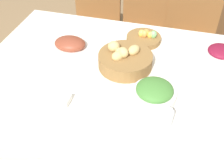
{
  "coord_description": "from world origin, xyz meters",
  "views": [
    {
      "loc": [
        0.3,
        -1.14,
        1.72
      ],
      "look_at": [
        0.02,
        -0.09,
        0.77
      ],
      "focal_mm": 45.0,
      "sensor_mm": 36.0,
      "label": 1
    }
  ],
  "objects_px": {
    "egg_basket": "(144,38)",
    "fork": "(74,130)",
    "dinner_plate": "(105,136)",
    "butter_dish": "(59,99)",
    "drinking_cup": "(165,118)",
    "spoon": "(145,145)",
    "chair_far_center": "(144,28)",
    "bread_basket": "(125,59)",
    "beet_salad_bowl": "(220,54)",
    "chair_far_left": "(93,21)",
    "chair_far_right": "(190,34)",
    "green_salad_bowl": "(154,93)",
    "ham_platter": "(70,44)",
    "knife": "(138,144)"
  },
  "relations": [
    {
      "from": "egg_basket",
      "to": "fork",
      "type": "bearing_deg",
      "value": -102.21
    },
    {
      "from": "dinner_plate",
      "to": "butter_dish",
      "type": "bearing_deg",
      "value": 152.08
    },
    {
      "from": "drinking_cup",
      "to": "spoon",
      "type": "bearing_deg",
      "value": -115.29
    },
    {
      "from": "fork",
      "to": "chair_far_center",
      "type": "bearing_deg",
      "value": 87.03
    },
    {
      "from": "bread_basket",
      "to": "beet_salad_bowl",
      "type": "distance_m",
      "value": 0.56
    },
    {
      "from": "chair_far_left",
      "to": "chair_far_center",
      "type": "height_order",
      "value": "same"
    },
    {
      "from": "beet_salad_bowl",
      "to": "chair_far_center",
      "type": "bearing_deg",
      "value": 130.88
    },
    {
      "from": "dinner_plate",
      "to": "butter_dish",
      "type": "distance_m",
      "value": 0.32
    },
    {
      "from": "chair_far_left",
      "to": "fork",
      "type": "relative_size",
      "value": 5.56
    },
    {
      "from": "chair_far_right",
      "to": "green_salad_bowl",
      "type": "height_order",
      "value": "chair_far_right"
    },
    {
      "from": "bread_basket",
      "to": "ham_platter",
      "type": "bearing_deg",
      "value": 166.25
    },
    {
      "from": "fork",
      "to": "butter_dish",
      "type": "height_order",
      "value": "butter_dish"
    },
    {
      "from": "chair_far_left",
      "to": "dinner_plate",
      "type": "bearing_deg",
      "value": -65.32
    },
    {
      "from": "beet_salad_bowl",
      "to": "drinking_cup",
      "type": "distance_m",
      "value": 0.63
    },
    {
      "from": "drinking_cup",
      "to": "knife",
      "type": "bearing_deg",
      "value": -124.9
    },
    {
      "from": "green_salad_bowl",
      "to": "dinner_plate",
      "type": "bearing_deg",
      "value": -121.06
    },
    {
      "from": "green_salad_bowl",
      "to": "chair_far_right",
      "type": "bearing_deg",
      "value": 81.27
    },
    {
      "from": "spoon",
      "to": "butter_dish",
      "type": "height_order",
      "value": "butter_dish"
    },
    {
      "from": "chair_far_right",
      "to": "green_salad_bowl",
      "type": "distance_m",
      "value": 1.1
    },
    {
      "from": "chair_far_center",
      "to": "butter_dish",
      "type": "bearing_deg",
      "value": -101.6
    },
    {
      "from": "spoon",
      "to": "dinner_plate",
      "type": "bearing_deg",
      "value": 178.92
    },
    {
      "from": "chair_far_center",
      "to": "chair_far_right",
      "type": "bearing_deg",
      "value": -0.53
    },
    {
      "from": "fork",
      "to": "knife",
      "type": "relative_size",
      "value": 1.0
    },
    {
      "from": "chair_far_left",
      "to": "drinking_cup",
      "type": "relative_size",
      "value": 10.66
    },
    {
      "from": "chair_far_left",
      "to": "spoon",
      "type": "relative_size",
      "value": 5.56
    },
    {
      "from": "chair_far_right",
      "to": "drinking_cup",
      "type": "xyz_separation_m",
      "value": [
        -0.09,
        -1.2,
        0.27
      ]
    },
    {
      "from": "chair_far_center",
      "to": "fork",
      "type": "distance_m",
      "value": 1.36
    },
    {
      "from": "ham_platter",
      "to": "beet_salad_bowl",
      "type": "distance_m",
      "value": 0.89
    },
    {
      "from": "chair_far_right",
      "to": "fork",
      "type": "relative_size",
      "value": 5.56
    },
    {
      "from": "fork",
      "to": "drinking_cup",
      "type": "relative_size",
      "value": 1.92
    },
    {
      "from": "chair_far_center",
      "to": "green_salad_bowl",
      "type": "xyz_separation_m",
      "value": [
        0.22,
        -1.05,
        0.27
      ]
    },
    {
      "from": "chair_far_right",
      "to": "drinking_cup",
      "type": "height_order",
      "value": "chair_far_right"
    },
    {
      "from": "egg_basket",
      "to": "chair_far_center",
      "type": "bearing_deg",
      "value": 98.04
    },
    {
      "from": "bread_basket",
      "to": "dinner_plate",
      "type": "xyz_separation_m",
      "value": [
        0.03,
        -0.51,
        -0.04
      ]
    },
    {
      "from": "chair_far_right",
      "to": "drinking_cup",
      "type": "relative_size",
      "value": 10.66
    },
    {
      "from": "spoon",
      "to": "drinking_cup",
      "type": "relative_size",
      "value": 1.92
    },
    {
      "from": "bread_basket",
      "to": "drinking_cup",
      "type": "distance_m",
      "value": 0.46
    },
    {
      "from": "butter_dish",
      "to": "knife",
      "type": "bearing_deg",
      "value": -19.33
    },
    {
      "from": "dinner_plate",
      "to": "egg_basket",
      "type": "bearing_deg",
      "value": 87.98
    },
    {
      "from": "green_salad_bowl",
      "to": "drinking_cup",
      "type": "bearing_deg",
      "value": -64.64
    },
    {
      "from": "chair_far_center",
      "to": "knife",
      "type": "distance_m",
      "value": 1.37
    },
    {
      "from": "egg_basket",
      "to": "dinner_plate",
      "type": "xyz_separation_m",
      "value": [
        -0.03,
        -0.79,
        -0.02
      ]
    },
    {
      "from": "bread_basket",
      "to": "knife",
      "type": "relative_size",
      "value": 1.78
    },
    {
      "from": "chair_far_left",
      "to": "beet_salad_bowl",
      "type": "bearing_deg",
      "value": -28.0
    },
    {
      "from": "bread_basket",
      "to": "knife",
      "type": "distance_m",
      "value": 0.54
    },
    {
      "from": "egg_basket",
      "to": "drinking_cup",
      "type": "distance_m",
      "value": 0.69
    },
    {
      "from": "beet_salad_bowl",
      "to": "dinner_plate",
      "type": "relative_size",
      "value": 0.75
    },
    {
      "from": "egg_basket",
      "to": "beet_salad_bowl",
      "type": "xyz_separation_m",
      "value": [
        0.46,
        -0.08,
        0.01
      ]
    },
    {
      "from": "chair_far_right",
      "to": "fork",
      "type": "xyz_separation_m",
      "value": [
        -0.47,
        -1.33,
        0.23
      ]
    },
    {
      "from": "chair_far_right",
      "to": "spoon",
      "type": "xyz_separation_m",
      "value": [
        -0.16,
        -1.33,
        0.23
      ]
    }
  ]
}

